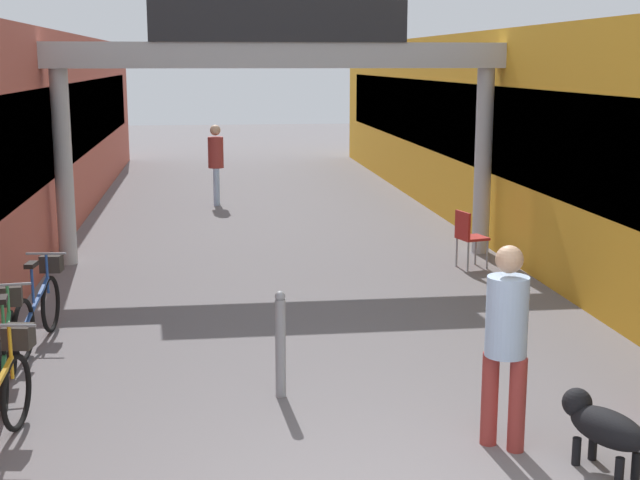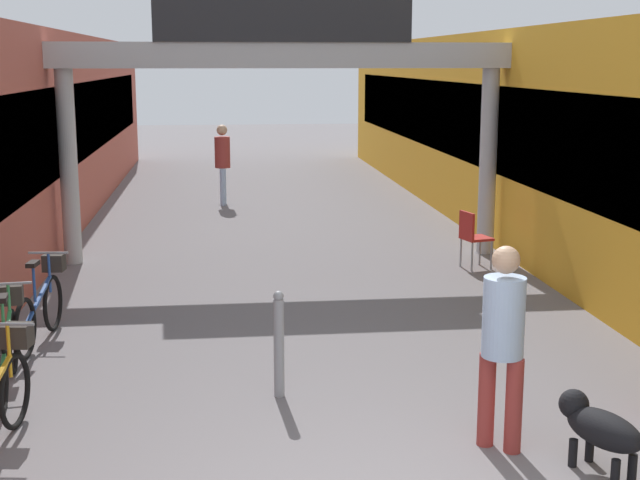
# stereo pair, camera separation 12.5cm
# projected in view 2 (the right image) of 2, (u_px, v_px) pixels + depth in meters

# --- Properties ---
(storefront_right) EXTENTS (3.00, 26.00, 3.65)m
(storefront_right) POSITION_uv_depth(u_px,v_px,m) (544.00, 132.00, 16.82)
(storefront_right) COLOR gold
(storefront_right) RESTS_ON ground_plane
(arcade_sign_gateway) EXTENTS (7.40, 0.47, 4.06)m
(arcade_sign_gateway) POSITION_uv_depth(u_px,v_px,m) (283.00, 77.00, 13.89)
(arcade_sign_gateway) COLOR #B2B2B2
(arcade_sign_gateway) RESTS_ON ground_plane
(pedestrian_with_dog) EXTENTS (0.48, 0.48, 1.71)m
(pedestrian_with_dog) POSITION_uv_depth(u_px,v_px,m) (503.00, 335.00, 7.16)
(pedestrian_with_dog) COLOR #99332D
(pedestrian_with_dog) RESTS_ON ground_plane
(pedestrian_carrying_crate) EXTENTS (0.34, 0.38, 1.77)m
(pedestrian_carrying_crate) POSITION_uv_depth(u_px,v_px,m) (223.00, 159.00, 19.64)
(pedestrian_carrying_crate) COLOR #A5BFE0
(pedestrian_carrying_crate) RESTS_ON ground_plane
(dog_on_leash) EXTENTS (0.57, 0.83, 0.58)m
(dog_on_leash) POSITION_uv_depth(u_px,v_px,m) (598.00, 426.00, 6.87)
(dog_on_leash) COLOR black
(dog_on_leash) RESTS_ON ground_plane
(bicycle_green_second) EXTENTS (0.46, 1.68, 0.98)m
(bicycle_green_second) POSITION_uv_depth(u_px,v_px,m) (8.00, 344.00, 8.67)
(bicycle_green_second) COLOR black
(bicycle_green_second) RESTS_ON ground_plane
(bicycle_blue_third) EXTENTS (0.46, 1.69, 0.98)m
(bicycle_blue_third) POSITION_uv_depth(u_px,v_px,m) (42.00, 304.00, 10.09)
(bicycle_blue_third) COLOR black
(bicycle_blue_third) RESTS_ON ground_plane
(bollard_post_metal) EXTENTS (0.10, 0.10, 1.04)m
(bollard_post_metal) POSITION_uv_depth(u_px,v_px,m) (279.00, 343.00, 8.39)
(bollard_post_metal) COLOR gray
(bollard_post_metal) RESTS_ON ground_plane
(cafe_chair_red_nearer) EXTENTS (0.49, 0.49, 0.89)m
(cafe_chair_red_nearer) POSITION_uv_depth(u_px,v_px,m) (472.00, 234.00, 13.62)
(cafe_chair_red_nearer) COLOR gray
(cafe_chair_red_nearer) RESTS_ON ground_plane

